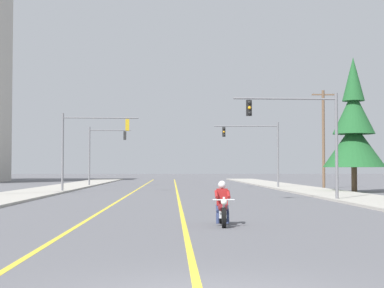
{
  "coord_description": "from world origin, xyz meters",
  "views": [
    {
      "loc": [
        -0.51,
        -8.91,
        1.87
      ],
      "look_at": [
        0.46,
        21.24,
        3.05
      ],
      "focal_mm": 58.21,
      "sensor_mm": 36.0,
      "label": 1
    }
  ],
  "objects_px": {
    "traffic_signal_mid_right": "(259,144)",
    "utility_pole_right_far": "(323,137)",
    "motorcycle_with_rider": "(222,208)",
    "traffic_signal_mid_left": "(101,147)",
    "traffic_signal_near_right": "(306,128)",
    "conifer_tree_right_verge_far": "(354,130)",
    "traffic_signal_near_left": "(85,139)"
  },
  "relations": [
    {
      "from": "traffic_signal_near_right",
      "to": "traffic_signal_near_left",
      "type": "bearing_deg",
      "value": 136.39
    },
    {
      "from": "motorcycle_with_rider",
      "to": "traffic_signal_mid_left",
      "type": "xyz_separation_m",
      "value": [
        -9.04,
        44.75,
        3.48
      ]
    },
    {
      "from": "traffic_signal_near_right",
      "to": "conifer_tree_right_verge_far",
      "type": "distance_m",
      "value": 14.06
    },
    {
      "from": "traffic_signal_near_right",
      "to": "conifer_tree_right_verge_far",
      "type": "height_order",
      "value": "conifer_tree_right_verge_far"
    },
    {
      "from": "utility_pole_right_far",
      "to": "traffic_signal_near_right",
      "type": "bearing_deg",
      "value": -106.34
    },
    {
      "from": "traffic_signal_near_right",
      "to": "traffic_signal_mid_right",
      "type": "distance_m",
      "value": 22.88
    },
    {
      "from": "utility_pole_right_far",
      "to": "conifer_tree_right_verge_far",
      "type": "distance_m",
      "value": 8.71
    },
    {
      "from": "conifer_tree_right_verge_far",
      "to": "traffic_signal_mid_right",
      "type": "bearing_deg",
      "value": 119.73
    },
    {
      "from": "utility_pole_right_far",
      "to": "motorcycle_with_rider",
      "type": "bearing_deg",
      "value": -108.72
    },
    {
      "from": "traffic_signal_mid_right",
      "to": "utility_pole_right_far",
      "type": "distance_m",
      "value": 5.98
    },
    {
      "from": "motorcycle_with_rider",
      "to": "traffic_signal_mid_right",
      "type": "bearing_deg",
      "value": 80.21
    },
    {
      "from": "traffic_signal_near_left",
      "to": "conifer_tree_right_verge_far",
      "type": "bearing_deg",
      "value": -3.56
    },
    {
      "from": "traffic_signal_mid_right",
      "to": "conifer_tree_right_verge_far",
      "type": "height_order",
      "value": "conifer_tree_right_verge_far"
    },
    {
      "from": "traffic_signal_near_right",
      "to": "traffic_signal_mid_right",
      "type": "bearing_deg",
      "value": 88.74
    },
    {
      "from": "motorcycle_with_rider",
      "to": "traffic_signal_near_right",
      "type": "relative_size",
      "value": 0.35
    },
    {
      "from": "motorcycle_with_rider",
      "to": "traffic_signal_mid_left",
      "type": "bearing_deg",
      "value": 101.42
    },
    {
      "from": "traffic_signal_mid_right",
      "to": "conifer_tree_right_verge_far",
      "type": "bearing_deg",
      "value": -60.27
    },
    {
      "from": "traffic_signal_near_left",
      "to": "traffic_signal_mid_right",
      "type": "distance_m",
      "value": 17.52
    },
    {
      "from": "traffic_signal_mid_left",
      "to": "utility_pole_right_far",
      "type": "relative_size",
      "value": 0.69
    },
    {
      "from": "traffic_signal_near_right",
      "to": "motorcycle_with_rider",
      "type": "bearing_deg",
      "value": -112.0
    },
    {
      "from": "traffic_signal_mid_right",
      "to": "utility_pole_right_far",
      "type": "bearing_deg",
      "value": -16.57
    },
    {
      "from": "motorcycle_with_rider",
      "to": "traffic_signal_near_left",
      "type": "height_order",
      "value": "traffic_signal_near_left"
    },
    {
      "from": "traffic_signal_near_left",
      "to": "traffic_signal_near_right",
      "type": "bearing_deg",
      "value": -43.61
    },
    {
      "from": "conifer_tree_right_verge_far",
      "to": "motorcycle_with_rider",
      "type": "bearing_deg",
      "value": -114.48
    },
    {
      "from": "traffic_signal_mid_left",
      "to": "utility_pole_right_far",
      "type": "height_order",
      "value": "utility_pole_right_far"
    },
    {
      "from": "traffic_signal_near_left",
      "to": "utility_pole_right_far",
      "type": "height_order",
      "value": "utility_pole_right_far"
    },
    {
      "from": "traffic_signal_near_right",
      "to": "conifer_tree_right_verge_far",
      "type": "relative_size",
      "value": 0.59
    },
    {
      "from": "motorcycle_with_rider",
      "to": "conifer_tree_right_verge_far",
      "type": "bearing_deg",
      "value": 65.52
    },
    {
      "from": "traffic_signal_mid_right",
      "to": "traffic_signal_mid_left",
      "type": "distance_m",
      "value": 17.05
    },
    {
      "from": "utility_pole_right_far",
      "to": "conifer_tree_right_verge_far",
      "type": "height_order",
      "value": "conifer_tree_right_verge_far"
    },
    {
      "from": "motorcycle_with_rider",
      "to": "conifer_tree_right_verge_far",
      "type": "height_order",
      "value": "conifer_tree_right_verge_far"
    },
    {
      "from": "traffic_signal_mid_right",
      "to": "utility_pole_right_far",
      "type": "relative_size",
      "value": 0.69
    }
  ]
}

